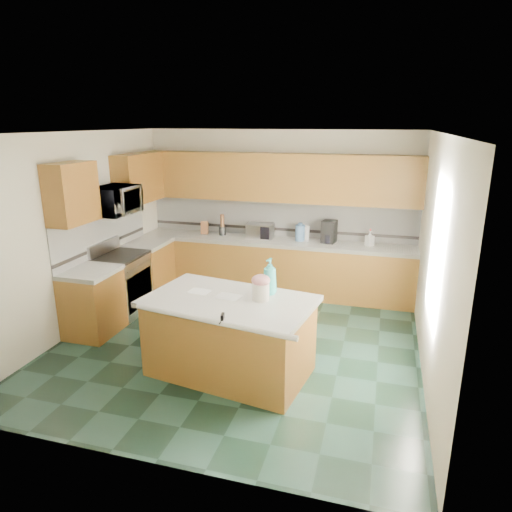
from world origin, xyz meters
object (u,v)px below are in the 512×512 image
(island_base, at_px, (230,338))
(toaster_oven, at_px, (260,231))
(treat_jar, at_px, (261,291))
(knife_block, at_px, (205,228))
(soap_bottle_island, at_px, (270,276))
(island_top, at_px, (229,301))
(coffee_maker, at_px, (329,231))

(island_base, xyz_separation_m, toaster_oven, (-0.40, 2.75, 0.61))
(treat_jar, distance_m, knife_block, 3.21)
(island_base, bearing_deg, toaster_oven, 107.24)
(soap_bottle_island, bearing_deg, island_top, -131.35)
(island_base, height_order, coffee_maker, coffee_maker)
(knife_block, bearing_deg, soap_bottle_island, -68.43)
(knife_block, xyz_separation_m, toaster_oven, (1.01, 0.00, 0.01))
(island_top, relative_size, toaster_oven, 4.31)
(soap_bottle_island, height_order, coffee_maker, soap_bottle_island)
(island_base, height_order, knife_block, knife_block)
(knife_block, relative_size, coffee_maker, 0.61)
(island_base, xyz_separation_m, soap_bottle_island, (0.40, 0.28, 0.70))
(island_top, xyz_separation_m, coffee_maker, (0.76, 2.78, 0.21))
(toaster_oven, bearing_deg, treat_jar, -76.01)
(island_base, xyz_separation_m, coffee_maker, (0.76, 2.78, 0.67))
(island_base, height_order, toaster_oven, toaster_oven)
(treat_jar, bearing_deg, island_top, -159.96)
(island_top, relative_size, soap_bottle_island, 4.39)
(island_top, bearing_deg, treat_jar, 20.24)
(soap_bottle_island, bearing_deg, treat_jar, -89.20)
(island_base, relative_size, toaster_oven, 4.08)
(island_top, height_order, soap_bottle_island, soap_bottle_island)
(treat_jar, height_order, knife_block, knife_block)
(island_base, bearing_deg, knife_block, 126.10)
(treat_jar, distance_m, soap_bottle_island, 0.24)
(island_base, bearing_deg, treat_jar, 20.24)
(treat_jar, xyz_separation_m, knife_block, (-1.76, 2.68, 0.01))
(treat_jar, relative_size, soap_bottle_island, 0.47)
(treat_jar, xyz_separation_m, coffee_maker, (0.41, 2.71, 0.08))
(island_top, xyz_separation_m, knife_block, (-1.41, 2.75, 0.14))
(toaster_oven, bearing_deg, coffee_maker, -0.09)
(treat_jar, relative_size, toaster_oven, 0.46)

